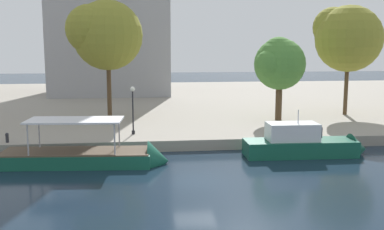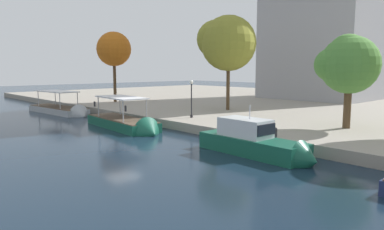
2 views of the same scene
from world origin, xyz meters
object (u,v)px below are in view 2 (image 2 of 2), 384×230
object	(u,v)px
mooring_bollard_1	(276,132)
tour_boat_0	(62,112)
tour_boat_1	(127,125)
tree_4	(114,49)
motor_yacht_2	(257,145)
mooring_bollard_0	(126,108)
tree_0	(347,63)
lamp_post	(191,95)
tree_1	(225,41)
mooring_bollard_2	(95,104)

from	to	relation	value
mooring_bollard_1	tour_boat_0	bearing A→B (deg)	-174.25
tour_boat_1	tree_4	size ratio (longest dim) A/B	1.08
tour_boat_0	motor_yacht_2	world-z (taller)	motor_yacht_2
mooring_bollard_0	tree_4	world-z (taller)	tree_4
motor_yacht_2	tree_0	world-z (taller)	tree_0
mooring_bollard_1	lamp_post	size ratio (longest dim) A/B	0.19
motor_yacht_2	lamp_post	distance (m)	14.14
tree_4	mooring_bollard_1	bearing A→B (deg)	-10.49
tour_boat_0	motor_yacht_2	xyz separation A→B (m)	(32.06, 0.41, 0.46)
tour_boat_1	lamp_post	bearing A→B (deg)	70.35
tree_1	lamp_post	bearing A→B (deg)	-70.89
motor_yacht_2	mooring_bollard_0	distance (m)	22.47
mooring_bollard_1	tree_0	distance (m)	9.69
motor_yacht_2	lamp_post	world-z (taller)	lamp_post
tree_0	tour_boat_0	bearing A→B (deg)	-161.32
mooring_bollard_0	mooring_bollard_1	xyz separation A→B (m)	(21.79, -0.56, 0.00)
mooring_bollard_0	tree_4	bearing A→B (deg)	154.53
motor_yacht_2	tree_1	world-z (taller)	tree_1
tree_0	tree_4	bearing A→B (deg)	-177.11
motor_yacht_2	mooring_bollard_0	world-z (taller)	motor_yacht_2
mooring_bollard_1	lamp_post	world-z (taller)	lamp_post
motor_yacht_2	mooring_bollard_2	xyz separation A→B (m)	(-29.92, 3.29, 0.51)
tree_4	tour_boat_0	bearing A→B (deg)	-77.66
tour_boat_0	tree_1	xyz separation A→B (m)	(16.46, 14.03, 9.07)
lamp_post	tree_1	distance (m)	10.54
motor_yacht_2	tree_0	xyz separation A→B (m)	(1.07, 10.79, 5.75)
mooring_bollard_1	tree_4	distance (m)	35.11
tree_0	mooring_bollard_2	bearing A→B (deg)	-166.40
mooring_bollard_2	tree_4	world-z (taller)	tree_4
tour_boat_1	tree_4	distance (m)	22.61
mooring_bollard_0	tree_0	xyz separation A→B (m)	(23.28, 7.45, 5.23)
mooring_bollard_1	lamp_post	bearing A→B (deg)	167.59
tour_boat_0	tour_boat_1	size ratio (longest dim) A/B	1.08
tour_boat_1	mooring_bollard_0	distance (m)	7.82
mooring_bollard_2	tree_0	distance (m)	32.31
tour_boat_0	lamp_post	distance (m)	20.37
mooring_bollard_2	tour_boat_1	bearing A→B (deg)	-15.60
tree_0	lamp_post	bearing A→B (deg)	-159.08
tour_boat_0	mooring_bollard_1	bearing A→B (deg)	0.72
tree_4	tree_0	bearing A→B (deg)	2.89
tree_1	tree_0	bearing A→B (deg)	-9.63
motor_yacht_2	tree_4	distance (m)	36.23
lamp_post	tree_4	world-z (taller)	tree_4
motor_yacht_2	tree_4	size ratio (longest dim) A/B	0.86
motor_yacht_2	tree_0	distance (m)	12.28
mooring_bollard_1	mooring_bollard_0	bearing A→B (deg)	178.52
tour_boat_1	tree_4	bearing A→B (deg)	156.95
motor_yacht_2	mooring_bollard_0	size ratio (longest dim) A/B	12.37
mooring_bollard_0	tree_1	world-z (taller)	tree_1
mooring_bollard_2	lamp_post	xyz separation A→B (m)	(17.14, 2.20, 1.99)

